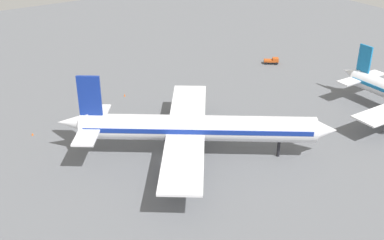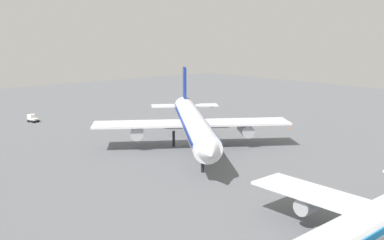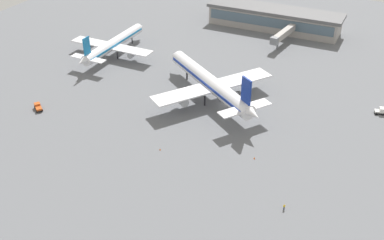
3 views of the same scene
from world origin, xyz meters
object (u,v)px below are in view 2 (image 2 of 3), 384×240
(baggage_tug, at_px, (33,118))
(airplane_at_gate, at_px, (383,217))
(safety_cone_near_gate, at_px, (289,128))
(ground_crew_worker, at_px, (211,105))
(safety_cone_mid_apron, at_px, (203,118))
(airplane_taxiing, at_px, (193,122))

(baggage_tug, bearing_deg, airplane_at_gate, 164.33)
(safety_cone_near_gate, bearing_deg, ground_crew_worker, 167.94)
(airplane_at_gate, distance_m, safety_cone_mid_apron, 89.04)
(ground_crew_worker, relative_size, safety_cone_mid_apron, 2.78)
(baggage_tug, distance_m, safety_cone_near_gate, 75.92)
(airplane_taxiing, height_order, ground_crew_worker, airplane_taxiing)
(baggage_tug, xyz_separation_m, safety_cone_mid_apron, (30.10, 42.18, -0.86))
(airplane_at_gate, distance_m, airplane_taxiing, 54.40)
(airplane_at_gate, relative_size, baggage_tug, 13.01)
(ground_crew_worker, bearing_deg, airplane_at_gate, 10.45)
(baggage_tug, xyz_separation_m, ground_crew_worker, (16.54, 58.87, -0.31))
(airplane_at_gate, xyz_separation_m, safety_cone_mid_apron, (-77.59, 43.41, -4.87))
(safety_cone_near_gate, bearing_deg, airplane_taxiing, -91.72)
(baggage_tug, bearing_deg, safety_cone_near_gate, -153.57)
(airplane_at_gate, xyz_separation_m, safety_cone_near_gate, (-50.79, 51.48, -4.87))
(ground_crew_worker, bearing_deg, airplane_taxiing, -4.12)
(baggage_tug, relative_size, safety_cone_mid_apron, 5.97)
(baggage_tug, bearing_deg, airplane_taxiing, -179.75)
(ground_crew_worker, bearing_deg, safety_cone_mid_apron, -7.07)
(baggage_tug, distance_m, ground_crew_worker, 61.15)
(safety_cone_near_gate, height_order, safety_cone_mid_apron, same)
(safety_cone_mid_apron, bearing_deg, airplane_taxiing, -46.27)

